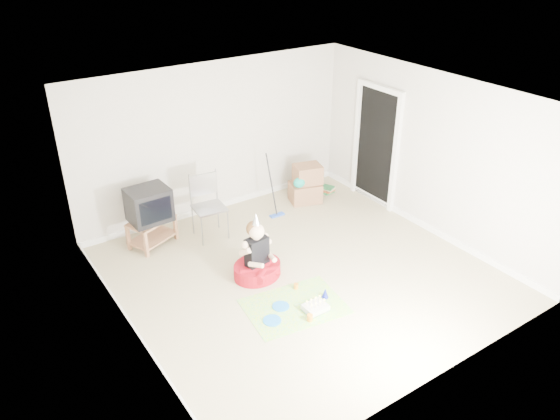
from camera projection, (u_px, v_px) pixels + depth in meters
ground at (301, 273)px, 7.94m from camera, size 5.00×5.00×0.00m
doorway_recess at (376, 147)px, 9.56m from camera, size 0.02×0.90×2.05m
tv_stand at (152, 230)px, 8.54m from camera, size 0.82×0.68×0.44m
crt_tv at (149, 205)px, 8.33m from camera, size 0.63×0.53×0.53m
folding_chair at (209, 208)px, 8.64m from camera, size 0.53×0.51×1.07m
cardboard_boxes at (306, 184)px, 9.85m from camera, size 0.66×0.56×0.69m
floor_mop at (277, 202)px, 9.37m from camera, size 0.26×0.36×1.06m
book_pile at (326, 189)px, 10.31m from camera, size 0.28×0.32×0.12m
seated_woman at (257, 263)px, 7.79m from camera, size 0.80×0.80×1.03m
party_mat at (294, 306)px, 7.26m from camera, size 1.41×1.11×0.01m
birthday_cake at (315, 308)px, 7.17m from camera, size 0.30×0.24×0.15m
blue_plate_near at (281, 306)px, 7.24m from camera, size 0.32×0.32×0.01m
blue_plate_far at (272, 320)px, 6.99m from camera, size 0.24×0.24×0.01m
orange_cup_near at (296, 286)px, 7.59m from camera, size 0.08×0.08×0.08m
orange_cup_far at (310, 318)px, 6.98m from camera, size 0.08×0.08×0.09m
blue_party_hat at (325, 293)px, 7.39m from camera, size 0.13×0.13×0.14m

